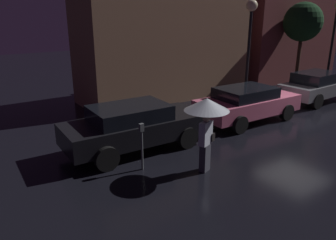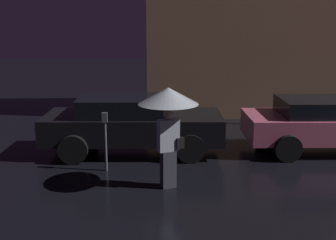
{
  "view_description": "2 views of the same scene",
  "coord_description": "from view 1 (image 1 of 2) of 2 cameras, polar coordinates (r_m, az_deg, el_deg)",
  "views": [
    {
      "loc": [
        -11.39,
        -7.29,
        4.19
      ],
      "look_at": [
        -6.3,
        0.15,
        1.2
      ],
      "focal_mm": 35.0,
      "sensor_mm": 36.0,
      "label": 1
    },
    {
      "loc": [
        -6.23,
        -9.22,
        3.32
      ],
      "look_at": [
        -5.9,
        0.38,
        1.07
      ],
      "focal_mm": 45.0,
      "sensor_mm": 36.0,
      "label": 2
    }
  ],
  "objects": [
    {
      "name": "street_lamp_far",
      "position": [
        22.12,
        26.92,
        13.64
      ],
      "size": [
        0.38,
        0.38,
        4.72
      ],
      "color": "black",
      "rests_on": "ground"
    },
    {
      "name": "parked_car_black",
      "position": [
        10.34,
        -5.94,
        -0.98
      ],
      "size": [
        4.57,
        2.01,
        1.46
      ],
      "rotation": [
        0.0,
        0.0,
        -0.03
      ],
      "color": "black",
      "rests_on": "ground"
    },
    {
      "name": "street_lamp_near",
      "position": [
        16.21,
        14.15,
        15.67
      ],
      "size": [
        0.52,
        0.52,
        4.72
      ],
      "color": "black",
      "rests_on": "ground"
    },
    {
      "name": "parked_car_grey",
      "position": [
        17.63,
        24.54,
        5.48
      ],
      "size": [
        4.27,
        1.93,
        1.42
      ],
      "rotation": [
        0.0,
        0.0,
        0.03
      ],
      "color": "slate",
      "rests_on": "ground"
    },
    {
      "name": "building_facade_left",
      "position": [
        16.65,
        -0.46,
        15.02
      ],
      "size": [
        8.68,
        3.0,
        6.44
      ],
      "color": "#8C664C",
      "rests_on": "ground"
    },
    {
      "name": "street_tree",
      "position": [
        20.11,
        22.43,
        15.44
      ],
      "size": [
        2.11,
        2.11,
        4.71
      ],
      "color": "#473323",
      "rests_on": "ground"
    },
    {
      "name": "parking_meter",
      "position": [
        8.94,
        -4.59,
        -3.79
      ],
      "size": [
        0.12,
        0.1,
        1.35
      ],
      "color": "#4C5154",
      "rests_on": "ground"
    },
    {
      "name": "pedestrian_with_umbrella",
      "position": [
        8.61,
        6.74,
        1.43
      ],
      "size": [
        1.2,
        1.2,
        2.07
      ],
      "rotation": [
        0.0,
        0.0,
        3.49
      ],
      "color": "#383842",
      "rests_on": "ground"
    },
    {
      "name": "parked_car_pink",
      "position": [
        13.41,
        13.63,
        2.93
      ],
      "size": [
        4.36,
        2.0,
        1.38
      ],
      "rotation": [
        0.0,
        0.0,
        -0.02
      ],
      "color": "#DB6684",
      "rests_on": "ground"
    },
    {
      "name": "ground_plane",
      "position": [
        14.16,
        21.91,
        -0.23
      ],
      "size": [
        60.0,
        60.0,
        0.0
      ],
      "primitive_type": "plane",
      "color": "black"
    },
    {
      "name": "building_facade_right",
      "position": [
        23.06,
        19.77,
        16.89
      ],
      "size": [
        7.66,
        3.0,
        8.01
      ],
      "color": "brown",
      "rests_on": "ground"
    }
  ]
}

